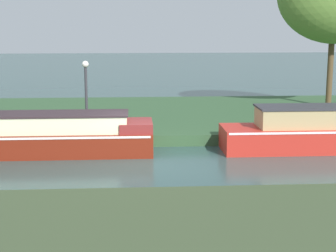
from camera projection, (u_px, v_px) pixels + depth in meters
ground_plane at (145, 161)px, 17.17m from camera, size 120.00×120.00×0.00m
riverbank_far at (141, 117)px, 23.99m from camera, size 72.00×10.00×0.40m
red_barge at (309, 131)px, 18.58m from camera, size 5.74×1.77×1.53m
maroon_narrowboat at (30, 135)px, 17.98m from camera, size 8.38×1.80×2.13m
lamp_post at (86, 86)px, 19.68m from camera, size 0.24×0.24×2.55m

